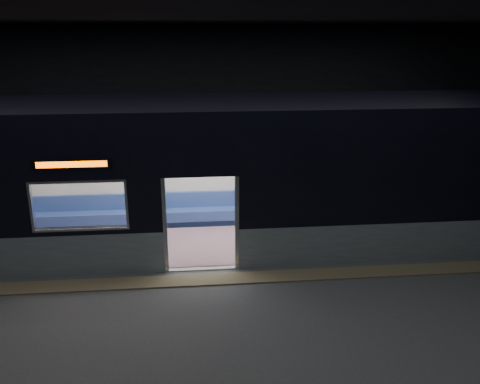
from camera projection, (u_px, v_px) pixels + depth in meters
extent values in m
cube|color=#47494C|center=(204.00, 294.00, 9.77)|extent=(24.00, 14.00, 0.01)
cube|color=black|center=(197.00, 21.00, 8.24)|extent=(24.00, 14.00, 0.04)
cube|color=black|center=(195.00, 109.00, 15.61)|extent=(24.00, 0.04, 5.00)
cube|color=#8C7F59|center=(203.00, 280.00, 10.28)|extent=(22.80, 0.50, 0.03)
cube|color=#92A3AE|center=(424.00, 241.00, 11.10)|extent=(8.30, 0.12, 0.90)
cube|color=black|center=(432.00, 170.00, 10.60)|extent=(8.30, 0.12, 2.30)
cube|color=black|center=(199.00, 148.00, 9.97)|extent=(1.40, 0.12, 1.15)
cube|color=#B7BABC|center=(165.00, 226.00, 10.39)|extent=(0.08, 0.14, 2.05)
cube|color=#B7BABC|center=(237.00, 223.00, 10.53)|extent=(0.08, 0.14, 2.05)
cube|color=black|center=(72.00, 164.00, 9.73)|extent=(1.50, 0.04, 0.18)
cube|color=#F05100|center=(72.00, 164.00, 9.72)|extent=(1.34, 0.03, 0.12)
cube|color=beige|center=(198.00, 162.00, 13.01)|extent=(18.00, 0.12, 3.20)
cube|color=black|center=(197.00, 105.00, 11.13)|extent=(18.00, 3.00, 0.15)
cube|color=gray|center=(201.00, 241.00, 12.13)|extent=(17.76, 2.76, 0.04)
cube|color=beige|center=(198.00, 146.00, 11.41)|extent=(17.76, 2.76, 0.10)
cube|color=#314B8F|center=(199.00, 216.00, 13.12)|extent=(11.00, 0.48, 0.41)
cube|color=#314B8F|center=(199.00, 199.00, 13.18)|extent=(11.00, 0.10, 0.40)
cube|color=#6C4F51|center=(45.00, 258.00, 10.71)|extent=(4.40, 0.48, 0.41)
cube|color=#6C4F51|center=(349.00, 246.00, 11.34)|extent=(4.40, 0.48, 0.41)
cylinder|color=silver|center=(155.00, 214.00, 10.62)|extent=(0.04, 0.04, 2.26)
cylinder|color=silver|center=(160.00, 183.00, 12.76)|extent=(0.04, 0.04, 2.26)
cylinder|color=silver|center=(245.00, 211.00, 10.80)|extent=(0.04, 0.04, 2.26)
cylinder|color=silver|center=(236.00, 181.00, 12.94)|extent=(0.04, 0.04, 2.26)
cylinder|color=silver|center=(198.00, 152.00, 12.56)|extent=(11.00, 0.03, 0.03)
cube|color=black|center=(379.00, 203.00, 13.26)|extent=(0.18, 0.50, 0.17)
cube|color=black|center=(387.00, 202.00, 13.28)|extent=(0.18, 0.50, 0.17)
cylinder|color=black|center=(381.00, 216.00, 13.13)|extent=(0.12, 0.12, 0.43)
cylinder|color=black|center=(389.00, 215.00, 13.15)|extent=(0.12, 0.12, 0.43)
cube|color=#D05E7F|center=(380.00, 199.00, 13.45)|extent=(0.42, 0.23, 0.21)
cylinder|color=#D05E7F|center=(381.00, 186.00, 13.37)|extent=(0.41, 0.41, 0.55)
sphere|color=tan|center=(382.00, 172.00, 13.23)|extent=(0.22, 0.22, 0.22)
sphere|color=black|center=(382.00, 170.00, 13.26)|extent=(0.23, 0.23, 0.23)
cube|color=black|center=(383.00, 198.00, 13.14)|extent=(0.29, 0.25, 0.14)
cube|color=white|center=(316.00, 164.00, 13.25)|extent=(1.10, 0.03, 0.71)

